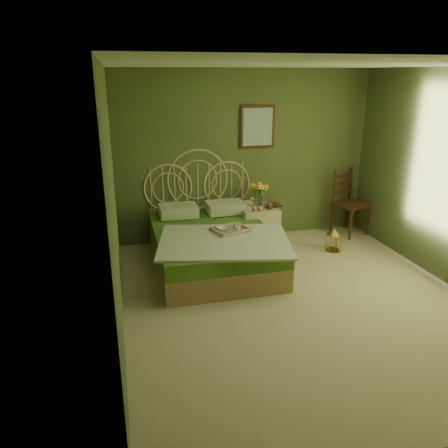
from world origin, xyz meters
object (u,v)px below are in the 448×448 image
object	(u,v)px
bed	(212,243)
birdcage	(334,240)
nightstand	(258,222)
chair	(348,198)

from	to	relation	value
bed	birdcage	world-z (taller)	bed
bed	nightstand	distance (m)	1.01
bed	nightstand	bearing A→B (deg)	33.13
nightstand	chair	size ratio (longest dim) A/B	0.97
nightstand	bed	bearing A→B (deg)	-146.87
birdcage	bed	bearing A→B (deg)	-179.02
nightstand	chair	bearing A→B (deg)	6.46
bed	chair	bearing A→B (deg)	16.60
nightstand	birdcage	bearing A→B (deg)	-26.81
chair	nightstand	bearing A→B (deg)	165.94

